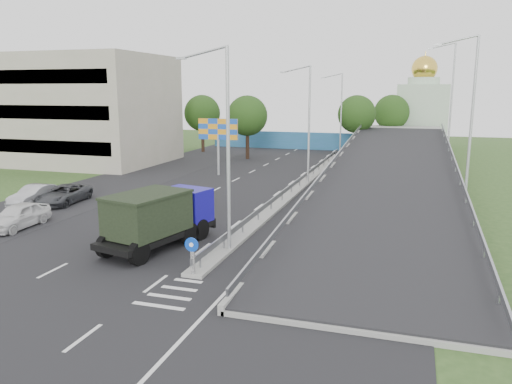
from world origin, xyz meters
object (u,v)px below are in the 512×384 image
at_px(lamp_post_near, 224,139).
at_px(lamp_post_mid, 307,118).
at_px(dump_truck, 159,216).
at_px(parked_car_b, 35,195).
at_px(lamp_post_far, 340,110).
at_px(church, 422,110).
at_px(parked_car_a, 18,216).
at_px(billboard, 218,132).
at_px(parked_car_c, 64,194).
at_px(sign_bollard, 192,256).

bearing_deg(lamp_post_near, lamp_post_mid, 90.00).
xyz_separation_m(dump_truck, parked_car_b, (-13.41, 6.21, -0.97)).
distance_m(lamp_post_far, church, 17.15).
height_order(lamp_post_near, parked_car_a, lamp_post_near).
distance_m(billboard, parked_car_c, 16.64).
xyz_separation_m(lamp_post_near, lamp_post_far, (0.00, 40.00, 0.00)).
distance_m(lamp_post_mid, dump_truck, 20.95).
bearing_deg(parked_car_c, billboard, 61.96).
relative_size(sign_bollard, billboard, 0.30).
bearing_deg(lamp_post_mid, sign_bollard, -90.26).
height_order(lamp_post_near, lamp_post_far, same).
distance_m(lamp_post_mid, parked_car_c, 20.77).
height_order(lamp_post_mid, parked_car_b, lamp_post_mid).
height_order(church, billboard, church).
bearing_deg(parked_car_c, lamp_post_mid, 34.82).
xyz_separation_m(sign_bollard, lamp_post_mid, (0.11, 23.83, 4.77)).
height_order(dump_truck, parked_car_a, dump_truck).
bearing_deg(lamp_post_far, lamp_post_near, -90.00).
distance_m(parked_car_a, parked_car_c, 6.69).
relative_size(sign_bollard, parked_car_c, 0.34).
height_order(lamp_post_far, billboard, lamp_post_far).
bearing_deg(parked_car_a, parked_car_c, 103.25).
relative_size(billboard, parked_car_c, 1.13).
bearing_deg(sign_bollard, lamp_post_mid, 89.74).
bearing_deg(church, billboard, -120.70).
height_order(lamp_post_near, dump_truck, lamp_post_near).
distance_m(dump_truck, parked_car_c, 13.78).
distance_m(lamp_post_mid, lamp_post_far, 20.00).
bearing_deg(parked_car_b, lamp_post_near, -20.20).
bearing_deg(lamp_post_mid, billboard, 167.62).
relative_size(lamp_post_near, parked_car_c, 2.07).
height_order(lamp_post_far, dump_truck, lamp_post_far).
bearing_deg(parked_car_b, billboard, 62.77).
distance_m(lamp_post_near, billboard, 23.87).
distance_m(dump_truck, parked_car_b, 14.81).
xyz_separation_m(lamp_post_near, parked_car_b, (-17.05, 6.00, -5.09)).
height_order(lamp_post_near, parked_car_c, lamp_post_near).
bearing_deg(lamp_post_near, dump_truck, -176.62).
xyz_separation_m(lamp_post_mid, parked_car_b, (-17.05, -14.00, -5.09)).
bearing_deg(sign_bollard, dump_truck, 134.39).
height_order(church, dump_truck, church).
xyz_separation_m(lamp_post_near, church, (9.89, 54.00, -0.50)).
height_order(lamp_post_near, parked_car_b, lamp_post_near).
height_order(lamp_post_mid, billboard, lamp_post_mid).
xyz_separation_m(lamp_post_far, church, (9.89, 14.00, -0.50)).
bearing_deg(dump_truck, billboard, 117.41).
bearing_deg(parked_car_c, lamp_post_far, 59.58).
height_order(lamp_post_near, church, church).
relative_size(lamp_post_mid, parked_car_c, 2.07).
bearing_deg(lamp_post_near, parked_car_a, 177.75).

